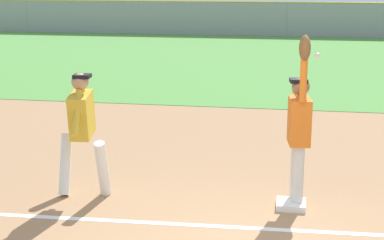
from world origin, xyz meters
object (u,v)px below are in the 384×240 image
first_base (291,204)px  fielder (299,124)px  parked_car_silver (212,16)px  parked_car_blue (312,16)px  baseball (318,56)px  runner (82,126)px

first_base → fielder: size_ratio=0.17×
first_base → fielder: (0.06, 0.09, 1.08)m
parked_car_silver → parked_car_blue: bearing=-2.9°
baseball → fielder: bearing=-131.0°
first_base → parked_car_blue: (0.78, 27.02, 0.63)m
fielder → runner: (-2.89, -0.13, -0.12)m
fielder → runner: 2.90m
baseball → parked_car_blue: bearing=88.9°
parked_car_silver → parked_car_blue: 5.56m
baseball → parked_car_silver: bearing=100.8°
first_base → fielder: fielder is taller
baseball → runner: bearing=-173.4°
runner → parked_car_silver: (-1.94, 26.72, -0.32)m
fielder → runner: bearing=-4.3°
fielder → parked_car_silver: 27.02m
runner → parked_car_silver: size_ratio=0.38×
fielder → runner: size_ratio=1.33×
runner → baseball: size_ratio=23.24×
baseball → parked_car_silver: baseball is taller
fielder → baseball: size_ratio=30.81×
parked_car_blue → baseball: bearing=-86.7°
baseball → parked_car_blue: 26.74m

